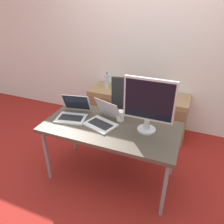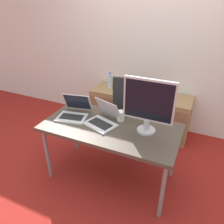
# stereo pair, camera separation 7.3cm
# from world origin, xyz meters

# --- Properties ---
(ground_plane) EXTENTS (14.00, 14.00, 0.00)m
(ground_plane) POSITION_xyz_m (0.00, 0.00, 0.00)
(ground_plane) COLOR maroon
(wall_back) EXTENTS (10.00, 0.05, 2.60)m
(wall_back) POSITION_xyz_m (0.00, 1.41, 1.30)
(wall_back) COLOR silver
(wall_back) RESTS_ON ground_plane
(desk) EXTENTS (1.44, 0.72, 0.71)m
(desk) POSITION_xyz_m (0.00, 0.00, 0.66)
(desk) COLOR #473D33
(desk) RESTS_ON ground_plane
(office_chair) EXTENTS (0.56, 0.60, 1.09)m
(office_chair) POSITION_xyz_m (0.02, 0.66, 0.41)
(office_chair) COLOR #232326
(office_chair) RESTS_ON ground_plane
(cabinet_left) EXTENTS (0.49, 0.48, 0.62)m
(cabinet_left) POSITION_xyz_m (-0.53, 1.13, 0.31)
(cabinet_left) COLOR #99754C
(cabinet_left) RESTS_ON ground_plane
(cabinet_right) EXTENTS (0.49, 0.48, 0.62)m
(cabinet_right) POSITION_xyz_m (0.49, 1.13, 0.31)
(cabinet_right) COLOR #99754C
(cabinet_right) RESTS_ON ground_plane
(water_bottle) EXTENTS (0.07, 0.07, 0.25)m
(water_bottle) POSITION_xyz_m (-0.53, 1.14, 0.74)
(water_bottle) COLOR silver
(water_bottle) RESTS_ON cabinet_left
(laptop_left) EXTENTS (0.36, 0.39, 0.24)m
(laptop_left) POSITION_xyz_m (-0.47, 0.02, 0.76)
(laptop_left) COLOR silver
(laptop_left) RESTS_ON desk
(laptop_right) EXTENTS (0.38, 0.42, 0.24)m
(laptop_right) POSITION_xyz_m (-0.10, 0.02, 0.76)
(laptop_right) COLOR silver
(laptop_right) RESTS_ON desk
(monitor) EXTENTS (0.50, 0.19, 0.56)m
(monitor) POSITION_xyz_m (0.37, 0.06, 1.01)
(monitor) COLOR #B7B7BC
(monitor) RESTS_ON desk
(coffee_cup_white) EXTENTS (0.08, 0.08, 0.11)m
(coffee_cup_white) POSITION_xyz_m (0.05, 0.15, 0.77)
(coffee_cup_white) COLOR white
(coffee_cup_white) RESTS_ON desk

